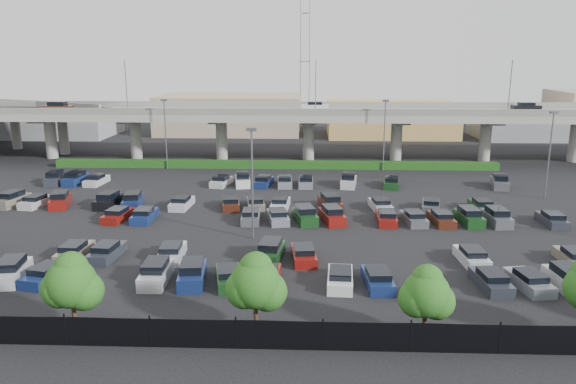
# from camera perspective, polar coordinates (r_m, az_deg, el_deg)

# --- Properties ---
(ground) EXTENTS (280.00, 280.00, 0.00)m
(ground) POSITION_cam_1_polar(r_m,az_deg,el_deg) (59.88, -2.81, -2.29)
(ground) COLOR black
(overpass) EXTENTS (150.00, 13.00, 15.80)m
(overpass) POSITION_cam_1_polar(r_m,az_deg,el_deg) (89.98, -1.26, 7.68)
(overpass) COLOR gray
(overpass) RESTS_ON ground
(hedge) EXTENTS (66.00, 1.60, 1.10)m
(hedge) POSITION_cam_1_polar(r_m,az_deg,el_deg) (84.01, -1.35, 2.81)
(hedge) COLOR #153910
(hedge) RESTS_ON ground
(fence) EXTENTS (70.00, 0.10, 2.00)m
(fence) POSITION_cam_1_polar(r_m,az_deg,el_deg) (33.65, -7.14, -14.12)
(fence) COLOR black
(fence) RESTS_ON ground
(tree_row) EXTENTS (65.07, 3.66, 5.94)m
(tree_row) POSITION_cam_1_polar(r_m,az_deg,el_deg) (33.73, -5.59, -9.08)
(tree_row) COLOR #332316
(tree_row) RESTS_ON ground
(parked_cars) EXTENTS (63.13, 36.68, 1.67)m
(parked_cars) POSITION_cam_1_polar(r_m,az_deg,el_deg) (55.53, -4.33, -2.95)
(parked_cars) COLOR maroon
(parked_cars) RESTS_ON ground
(light_poles) EXTENTS (66.90, 48.38, 10.30)m
(light_poles) POSITION_cam_1_polar(r_m,az_deg,el_deg) (60.90, -6.60, 3.93)
(light_poles) COLOR #54545A
(light_poles) RESTS_ON ground
(distant_buildings) EXTENTS (138.00, 24.00, 9.00)m
(distant_buildings) POSITION_cam_1_polar(r_m,az_deg,el_deg) (120.02, 5.69, 7.62)
(distant_buildings) COLOR gray
(distant_buildings) RESTS_ON ground
(comm_tower) EXTENTS (2.40, 2.40, 30.00)m
(comm_tower) POSITION_cam_1_polar(r_m,az_deg,el_deg) (131.30, 1.74, 13.40)
(comm_tower) COLOR #54545A
(comm_tower) RESTS_ON ground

